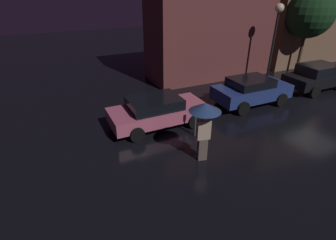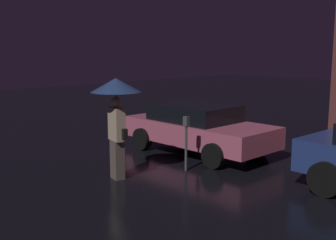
{
  "view_description": "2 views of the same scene",
  "coord_description": "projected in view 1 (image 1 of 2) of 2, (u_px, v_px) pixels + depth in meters",
  "views": [
    {
      "loc": [
        -12.97,
        -7.98,
        5.55
      ],
      "look_at": [
        -9.3,
        -0.29,
        1.1
      ],
      "focal_mm": 28.0,
      "sensor_mm": 36.0,
      "label": 1
    },
    {
      "loc": [
        -1.48,
        -6.87,
        2.78
      ],
      "look_at": [
        -8.69,
        -0.0,
        1.09
      ],
      "focal_mm": 45.0,
      "sensor_mm": 36.0,
      "label": 2
    }
  ],
  "objects": [
    {
      "name": "building_facade_left",
      "position": [
        211.0,
        22.0,
        16.33
      ],
      "size": [
        7.95,
        3.0,
        6.87
      ],
      "color": "brown",
      "rests_on": "ground"
    },
    {
      "name": "parked_car_pink",
      "position": [
        157.0,
        111.0,
        11.27
      ],
      "size": [
        4.19,
        2.03,
        1.3
      ],
      "rotation": [
        0.0,
        0.0,
        -0.0
      ],
      "color": "#DB6684",
      "rests_on": "ground"
    },
    {
      "name": "street_lamp_near",
      "position": [
        276.0,
        25.0,
        14.88
      ],
      "size": [
        0.5,
        0.5,
        4.61
      ],
      "color": "black",
      "rests_on": "ground"
    },
    {
      "name": "parked_car_blue",
      "position": [
        251.0,
        90.0,
        13.27
      ],
      "size": [
        3.94,
        1.96,
        1.4
      ],
      "rotation": [
        0.0,
        0.0,
        -0.02
      ],
      "color": "navy",
      "rests_on": "ground"
    },
    {
      "name": "pedestrian_with_umbrella",
      "position": [
        205.0,
        116.0,
        8.56
      ],
      "size": [
        1.07,
        1.07,
        2.18
      ],
      "rotation": [
        0.0,
        0.0,
        2.92
      ],
      "color": "#66564C",
      "rests_on": "ground"
    },
    {
      "name": "street_tree",
      "position": [
        310.0,
        13.0,
        16.76
      ],
      "size": [
        3.14,
        3.14,
        5.46
      ],
      "color": "#473323",
      "rests_on": "ground"
    },
    {
      "name": "ground_plane",
      "position": [
        324.0,
        101.0,
        13.9
      ],
      "size": [
        60.0,
        60.0,
        0.0
      ],
      "primitive_type": "plane",
      "color": "black"
    },
    {
      "name": "parked_car_black",
      "position": [
        318.0,
        76.0,
        15.15
      ],
      "size": [
        4.06,
        1.94,
        1.49
      ],
      "rotation": [
        0.0,
        0.0,
        -0.02
      ],
      "color": "black",
      "rests_on": "ground"
    },
    {
      "name": "parking_meter",
      "position": [
        196.0,
        119.0,
        10.41
      ],
      "size": [
        0.12,
        0.1,
        1.27
      ],
      "color": "#4C5154",
      "rests_on": "ground"
    }
  ]
}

